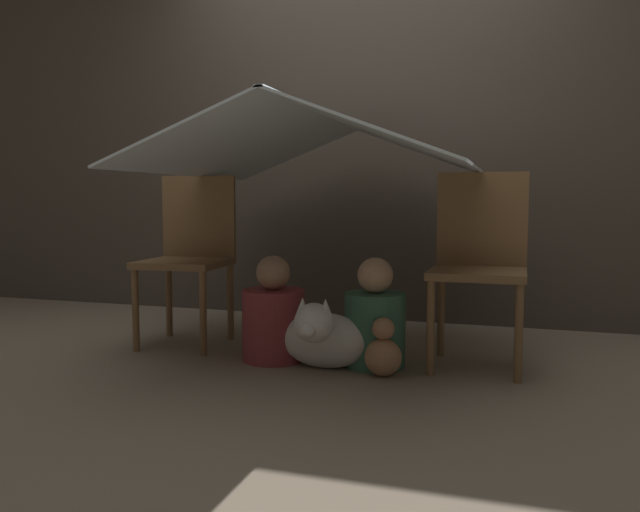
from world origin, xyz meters
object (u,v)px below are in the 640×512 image
(chair_right, at_px, (479,258))
(dog, at_px, (322,336))
(chair_left, at_px, (190,250))
(person_front, at_px, (274,318))
(person_second, at_px, (375,322))

(chair_right, distance_m, dog, 0.84)
(chair_left, relative_size, person_front, 1.78)
(person_second, distance_m, dog, 0.27)
(chair_right, bearing_deg, dog, -153.40)
(person_front, bearing_deg, dog, -20.48)
(person_front, height_order, dog, person_front)
(person_front, relative_size, person_second, 1.00)
(chair_right, distance_m, person_front, 1.05)
(chair_left, xyz_separation_m, person_front, (0.59, -0.23, -0.31))
(chair_right, height_order, person_second, chair_right)
(dog, bearing_deg, chair_left, 158.92)
(person_front, bearing_deg, chair_right, 13.36)
(dog, bearing_deg, chair_right, 26.27)
(chair_right, xyz_separation_m, dog, (-0.68, -0.34, -0.35))
(person_front, bearing_deg, chair_left, 158.64)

